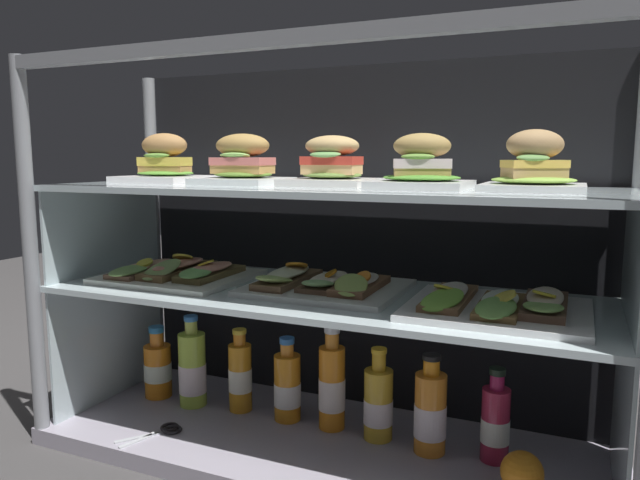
{
  "coord_description": "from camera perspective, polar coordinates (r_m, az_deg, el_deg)",
  "views": [
    {
      "loc": [
        0.52,
        -1.18,
        0.68
      ],
      "look_at": [
        0.0,
        0.0,
        0.5
      ],
      "focal_mm": 33.23,
      "sensor_mm": 36.0,
      "label": 1
    }
  ],
  "objects": [
    {
      "name": "riser_upper_tier",
      "position": [
        1.31,
        0.0,
        -0.3
      ],
      "size": [
        1.24,
        0.4,
        0.22
      ],
      "color": "silver",
      "rests_on": "shelf_lower_glass"
    },
    {
      "name": "juice_bottle_near_post",
      "position": [
        1.61,
        -12.19,
        -12.15
      ],
      "size": [
        0.07,
        0.07,
        0.24
      ],
      "color": "#B2D344",
      "rests_on": "case_base_deck"
    },
    {
      "name": "plated_roll_sandwich_near_left_corner",
      "position": [
        1.42,
        -7.46,
        7.25
      ],
      "size": [
        0.19,
        0.19,
        0.12
      ],
      "color": "white",
      "rests_on": "shelf_upper_glass"
    },
    {
      "name": "case_frame",
      "position": [
        1.42,
        2.06,
        0.44
      ],
      "size": [
        1.31,
        0.47,
        0.91
      ],
      "color": "gray",
      "rests_on": "ground"
    },
    {
      "name": "open_sandwich_tray_far_left",
      "position": [
        1.33,
        0.23,
        -4.21
      ],
      "size": [
        0.34,
        0.29,
        0.06
      ],
      "color": "white",
      "rests_on": "shelf_lower_glass"
    },
    {
      "name": "open_sandwich_tray_right_of_center",
      "position": [
        1.5,
        -13.61,
        -3.02
      ],
      "size": [
        0.34,
        0.29,
        0.06
      ],
      "color": "white",
      "rests_on": "shelf_lower_glass"
    },
    {
      "name": "plated_roll_sandwich_far_left",
      "position": [
        1.2,
        19.9,
        6.44
      ],
      "size": [
        0.19,
        0.19,
        0.12
      ],
      "color": "white",
      "rests_on": "shelf_upper_glass"
    },
    {
      "name": "shelf_upper_glass",
      "position": [
        1.29,
        0.0,
        4.88
      ],
      "size": [
        1.25,
        0.42,
        0.01
      ],
      "primitive_type": "cube",
      "color": "silver",
      "rests_on": "riser_upper_tier"
    },
    {
      "name": "shelf_lower_glass",
      "position": [
        1.33,
        0.0,
        -5.34
      ],
      "size": [
        1.25,
        0.42,
        0.01
      ],
      "primitive_type": "cube",
      "color": "silver",
      "rests_on": "riser_lower_tier"
    },
    {
      "name": "juice_bottle_front_left_end",
      "position": [
        1.5,
        -3.16,
        -13.94
      ],
      "size": [
        0.07,
        0.07,
        0.21
      ],
      "color": "orange",
      "rests_on": "case_base_deck"
    },
    {
      "name": "kitchen_scissors",
      "position": [
        1.51,
        -14.76,
        -17.33
      ],
      "size": [
        0.12,
        0.15,
        0.01
      ],
      "color": "silver",
      "rests_on": "case_base_deck"
    },
    {
      "name": "juice_bottle_front_right_end",
      "position": [
        1.37,
        16.53,
        -16.58
      ],
      "size": [
        0.06,
        0.06,
        0.2
      ],
      "color": "#A1213E",
      "rests_on": "case_base_deck"
    },
    {
      "name": "plated_roll_sandwich_near_right_corner",
      "position": [
        1.57,
        -14.7,
        6.98
      ],
      "size": [
        0.2,
        0.2,
        0.12
      ],
      "color": "white",
      "rests_on": "shelf_upper_glass"
    },
    {
      "name": "juice_bottle_front_second",
      "position": [
        1.56,
        -7.69,
        -12.84
      ],
      "size": [
        0.06,
        0.06,
        0.21
      ],
      "color": "orange",
      "rests_on": "case_base_deck"
    },
    {
      "name": "juice_bottle_back_left",
      "position": [
        1.41,
        5.64,
        -15.41
      ],
      "size": [
        0.07,
        0.07,
        0.21
      ],
      "color": "gold",
      "rests_on": "case_base_deck"
    },
    {
      "name": "orange_fruit_beside_bottles",
      "position": [
        1.29,
        18.88,
        -20.42
      ],
      "size": [
        0.08,
        0.08,
        0.08
      ],
      "primitive_type": "sphere",
      "color": "orange",
      "rests_on": "case_base_deck"
    },
    {
      "name": "case_base_deck",
      "position": [
        1.45,
        0.0,
        -19.18
      ],
      "size": [
        1.31,
        0.47,
        0.04
      ],
      "primitive_type": "cube",
      "color": "#A39CAA",
      "rests_on": "ground"
    },
    {
      "name": "juice_bottle_back_right",
      "position": [
        1.45,
        1.16,
        -13.95
      ],
      "size": [
        0.06,
        0.06,
        0.25
      ],
      "color": "orange",
      "rests_on": "case_base_deck"
    },
    {
      "name": "plated_roll_sandwich_left_of_center",
      "position": [
        1.21,
        9.75,
        6.68
      ],
      "size": [
        0.19,
        0.19,
        0.11
      ],
      "color": "white",
      "rests_on": "shelf_upper_glass"
    },
    {
      "name": "open_sandwich_tray_left_of_center",
      "position": [
        1.19,
        16.72,
        -5.98
      ],
      "size": [
        0.34,
        0.29,
        0.06
      ],
      "color": "white",
      "rests_on": "shelf_lower_glass"
    },
    {
      "name": "ground_plane",
      "position": [
        1.47,
        0.0,
        -20.23
      ],
      "size": [
        6.0,
        6.0,
        0.02
      ],
      "primitive_type": "cube",
      "color": "#423F3F",
      "rests_on": "ground"
    },
    {
      "name": "riser_lower_tier",
      "position": [
        1.38,
        0.0,
        -12.32
      ],
      "size": [
        1.24,
        0.4,
        0.33
      ],
      "color": "silver",
      "rests_on": "case_base_deck"
    },
    {
      "name": "juice_bottle_front_fourth",
      "position": [
        1.37,
        10.57,
        -16.07
      ],
      "size": [
        0.07,
        0.07,
        0.22
      ],
      "color": "orange",
      "rests_on": "case_base_deck"
    },
    {
      "name": "plated_roll_sandwich_center",
      "position": [
        1.34,
        1.15,
        7.1
      ],
      "size": [
        0.19,
        0.19,
        0.11
      ],
      "color": "white",
      "rests_on": "shelf_upper_glass"
    },
    {
      "name": "juice_bottle_tucked_behind",
      "position": [
        1.69,
        -15.35,
        -11.83
      ],
      "size": [
        0.07,
        0.07,
        0.19
      ],
      "color": "orange",
      "rests_on": "case_base_deck"
    }
  ]
}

